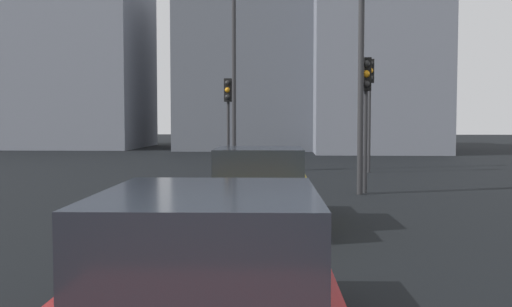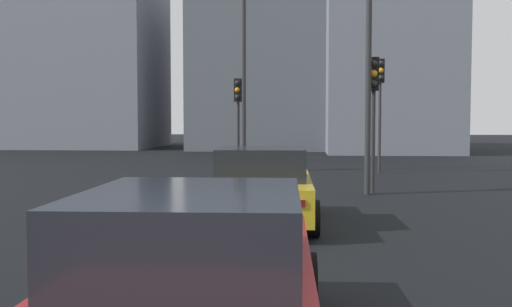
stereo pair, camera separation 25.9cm
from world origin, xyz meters
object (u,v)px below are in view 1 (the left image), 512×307
(car_yellow_lead, at_px, (259,187))
(traffic_light_near_left, at_px, (370,91))
(traffic_light_near_right, at_px, (366,96))
(car_red_second, at_px, (212,284))
(street_lamp_kerbside, at_px, (361,27))
(street_lamp_far, at_px, (234,36))
(traffic_light_far_left, at_px, (228,104))

(car_yellow_lead, xyz_separation_m, traffic_light_near_left, (11.38, -3.70, 2.38))
(traffic_light_near_right, bearing_deg, car_red_second, -6.05)
(car_yellow_lead, xyz_separation_m, car_red_second, (-6.77, 0.07, -0.00))
(car_red_second, bearing_deg, street_lamp_kerbside, -14.20)
(street_lamp_far, bearing_deg, car_yellow_lead, -172.60)
(car_yellow_lead, bearing_deg, traffic_light_near_left, -19.35)
(car_yellow_lead, xyz_separation_m, traffic_light_far_left, (11.62, 1.74, 1.90))
(traffic_light_near_left, height_order, street_lamp_far, street_lamp_far)
(traffic_light_near_left, bearing_deg, traffic_light_far_left, -93.85)
(traffic_light_near_right, relative_size, street_lamp_kerbside, 0.48)
(car_yellow_lead, relative_size, traffic_light_near_right, 1.11)
(car_red_second, distance_m, traffic_light_near_right, 12.19)
(traffic_light_near_left, distance_m, traffic_light_far_left, 5.47)
(traffic_light_near_right, height_order, traffic_light_far_left, traffic_light_near_right)
(street_lamp_kerbside, bearing_deg, car_yellow_lead, 151.95)
(car_red_second, relative_size, traffic_light_near_right, 1.26)
(traffic_light_near_right, distance_m, traffic_light_far_left, 8.01)
(car_red_second, relative_size, traffic_light_near_left, 1.09)
(car_red_second, distance_m, street_lamp_kerbside, 12.38)
(traffic_light_far_left, relative_size, street_lamp_far, 0.40)
(traffic_light_near_left, bearing_deg, street_lamp_far, -92.36)
(traffic_light_near_right, relative_size, traffic_light_far_left, 1.02)
(car_red_second, height_order, traffic_light_near_right, traffic_light_near_right)
(traffic_light_near_right, bearing_deg, car_yellow_lead, -21.34)
(traffic_light_far_left, height_order, street_lamp_far, street_lamp_far)
(car_yellow_lead, relative_size, traffic_light_near_left, 0.95)
(traffic_light_near_right, xyz_separation_m, street_lamp_far, (6.53, 4.18, 2.55))
(car_red_second, bearing_deg, car_yellow_lead, -2.09)
(traffic_light_far_left, xyz_separation_m, street_lamp_far, (-0.15, -0.25, 2.61))
(traffic_light_far_left, bearing_deg, street_lamp_far, 64.79)
(car_yellow_lead, height_order, car_red_second, car_yellow_lead)
(traffic_light_near_right, xyz_separation_m, street_lamp_kerbside, (-0.22, 0.17, 1.83))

